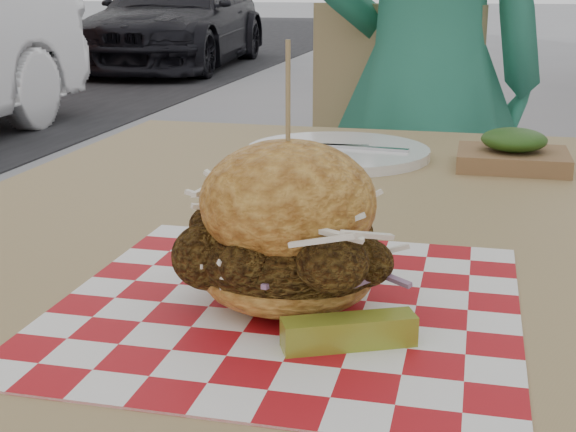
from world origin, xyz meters
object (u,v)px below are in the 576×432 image
car_dark (177,20)px  sandwich (288,235)px  patio_table (281,294)px  diner (426,82)px  patio_chair (399,181)px

car_dark → sandwich: car_dark is taller
patio_table → diner: bearing=85.8°
car_dark → patio_chair: car_dark is taller
diner → sandwich: (-0.02, -1.28, 0.03)m
sandwich → patio_chair: bearing=91.4°
patio_table → patio_chair: (0.03, 1.04, -0.12)m
patio_table → patio_chair: patio_chair is taller
patio_table → sandwich: bearing=-74.6°
diner → car_dark: bearing=-78.1°
car_dark → diner: bearing=-68.5°
car_dark → patio_table: (3.39, -8.54, 0.12)m
car_dark → sandwich: 9.41m
patio_table → sandwich: size_ratio=5.81×
diner → sandwich: bearing=76.1°
diner → patio_table: 1.07m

